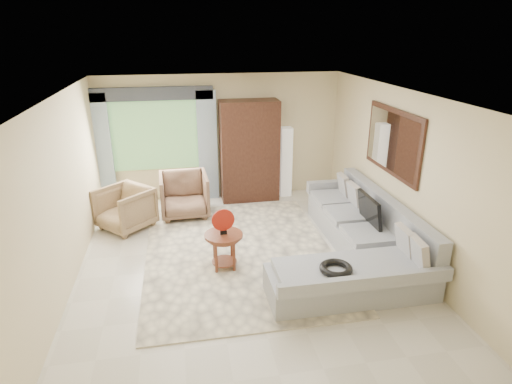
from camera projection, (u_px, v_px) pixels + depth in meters
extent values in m
plane|color=silver|center=(244.00, 264.00, 6.68)|extent=(6.00, 6.00, 0.00)
cube|color=#FCEDC7|center=(240.00, 253.00, 6.98)|extent=(3.01, 4.01, 0.02)
cube|color=#A9ACB2|center=(354.00, 228.00, 7.41)|extent=(0.90, 2.40, 0.40)
cube|color=#A9ACB2|center=(351.00, 283.00, 5.82)|extent=(2.30, 0.80, 0.40)
cube|color=#A9ACB2|center=(386.00, 212.00, 6.94)|extent=(0.20, 3.20, 0.50)
cube|color=#A9ACB2|center=(329.00, 186.00, 8.47)|extent=(0.90, 0.16, 0.22)
cube|color=#A9ACB2|center=(367.00, 282.00, 5.30)|extent=(2.30, 0.10, 0.18)
cube|color=black|center=(370.00, 210.00, 6.84)|extent=(0.14, 0.74, 0.48)
torus|color=black|center=(336.00, 268.00, 5.50)|extent=(0.43, 0.43, 0.09)
cylinder|color=#552716|center=(224.00, 235.00, 6.36)|extent=(0.58, 0.58, 0.04)
cylinder|color=#552716|center=(224.00, 253.00, 6.47)|extent=(0.38, 0.38, 0.52)
cylinder|color=#9E1C0F|center=(223.00, 220.00, 6.27)|extent=(0.34, 0.05, 0.34)
imported|color=#9A7F54|center=(125.00, 208.00, 7.73)|extent=(1.19, 1.19, 0.78)
imported|color=brown|center=(184.00, 195.00, 8.27)|extent=(0.93, 0.96, 0.84)
imported|color=#999999|center=(125.00, 199.00, 8.54)|extent=(0.45, 0.39, 0.49)
cube|color=black|center=(249.00, 151.00, 8.89)|extent=(1.20, 0.55, 2.10)
cube|color=silver|center=(286.00, 162.00, 9.19)|extent=(0.24, 0.24, 1.50)
cube|color=#669E59|center=(155.00, 136.00, 8.67)|extent=(1.80, 0.04, 1.40)
cube|color=#9EB7CC|center=(102.00, 151.00, 8.50)|extent=(0.40, 0.08, 2.30)
cube|color=#9EB7CC|center=(208.00, 146.00, 8.86)|extent=(0.40, 0.08, 2.30)
cube|color=#1E232D|center=(151.00, 94.00, 8.30)|extent=(2.40, 0.12, 0.26)
cube|color=black|center=(393.00, 142.00, 6.80)|extent=(0.04, 1.70, 1.05)
cube|color=white|center=(392.00, 142.00, 6.79)|extent=(0.02, 1.54, 0.90)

